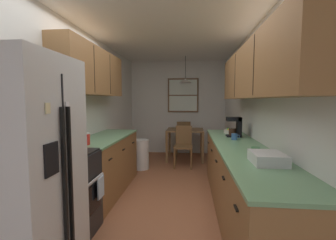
% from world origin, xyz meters
% --- Properties ---
extents(ground_plane, '(12.00, 12.00, 0.00)m').
position_xyz_m(ground_plane, '(0.00, 1.00, 0.00)').
color(ground_plane, '#995B3D').
extents(wall_left, '(0.10, 9.00, 2.55)m').
position_xyz_m(wall_left, '(-1.35, 1.00, 1.27)').
color(wall_left, silver).
rests_on(wall_left, ground).
extents(wall_right, '(0.10, 9.00, 2.55)m').
position_xyz_m(wall_right, '(1.35, 1.00, 1.27)').
color(wall_right, silver).
rests_on(wall_right, ground).
extents(wall_back, '(4.40, 0.10, 2.55)m').
position_xyz_m(wall_back, '(0.00, 3.65, 1.27)').
color(wall_back, silver).
rests_on(wall_back, ground).
extents(ceiling_slab, '(4.40, 9.00, 0.08)m').
position_xyz_m(ceiling_slab, '(0.00, 1.00, 2.59)').
color(ceiling_slab, white).
extents(refrigerator, '(0.77, 0.75, 1.81)m').
position_xyz_m(refrigerator, '(-0.93, -1.22, 0.90)').
color(refrigerator, silver).
rests_on(refrigerator, ground).
extents(stove_range, '(0.66, 0.60, 1.10)m').
position_xyz_m(stove_range, '(-0.99, -0.53, 0.47)').
color(stove_range, black).
rests_on(stove_range, ground).
extents(microwave_over_range, '(0.39, 0.57, 0.35)m').
position_xyz_m(microwave_over_range, '(-1.11, -0.53, 1.71)').
color(microwave_over_range, black).
extents(counter_left, '(0.64, 1.84, 0.90)m').
position_xyz_m(counter_left, '(-1.00, 0.69, 0.45)').
color(counter_left, olive).
rests_on(counter_left, ground).
extents(upper_cabinets_left, '(0.33, 1.92, 0.70)m').
position_xyz_m(upper_cabinets_left, '(-1.14, 0.64, 1.91)').
color(upper_cabinets_left, olive).
extents(counter_right, '(0.64, 3.26, 0.90)m').
position_xyz_m(counter_right, '(1.00, 0.13, 0.45)').
color(counter_right, olive).
rests_on(counter_right, ground).
extents(upper_cabinets_right, '(0.33, 2.94, 0.64)m').
position_xyz_m(upper_cabinets_right, '(1.14, 0.08, 1.82)').
color(upper_cabinets_right, olive).
extents(dining_table, '(0.90, 0.78, 0.76)m').
position_xyz_m(dining_table, '(0.23, 2.89, 0.63)').
color(dining_table, brown).
rests_on(dining_table, ground).
extents(dining_chair_near, '(0.41, 0.41, 0.90)m').
position_xyz_m(dining_chair_near, '(0.21, 2.29, 0.50)').
color(dining_chair_near, brown).
rests_on(dining_chair_near, ground).
extents(dining_chair_far, '(0.45, 0.45, 0.90)m').
position_xyz_m(dining_chair_far, '(0.16, 3.49, 0.50)').
color(dining_chair_far, brown).
rests_on(dining_chair_far, ground).
extents(pendant_light, '(0.32, 0.32, 0.65)m').
position_xyz_m(pendant_light, '(0.23, 2.89, 1.95)').
color(pendant_light, black).
extents(back_window, '(0.84, 0.05, 0.93)m').
position_xyz_m(back_window, '(0.15, 3.58, 1.61)').
color(back_window, brown).
extents(trash_bin, '(0.35, 0.35, 0.63)m').
position_xyz_m(trash_bin, '(-0.70, 1.99, 0.32)').
color(trash_bin, white).
rests_on(trash_bin, ground).
extents(storage_canister, '(0.13, 0.13, 0.16)m').
position_xyz_m(storage_canister, '(-1.00, 0.02, 0.98)').
color(storage_canister, red).
rests_on(storage_canister, counter_left).
extents(dish_towel, '(0.02, 0.16, 0.24)m').
position_xyz_m(dish_towel, '(-0.64, -0.38, 0.50)').
color(dish_towel, silver).
extents(coffee_maker, '(0.22, 0.18, 0.31)m').
position_xyz_m(coffee_maker, '(1.07, 0.89, 1.06)').
color(coffee_maker, black).
rests_on(coffee_maker, counter_right).
extents(mug_by_coffeemaker, '(0.13, 0.09, 0.09)m').
position_xyz_m(mug_by_coffeemaker, '(1.03, -0.38, 0.95)').
color(mug_by_coffeemaker, '#3F7F4C').
rests_on(mug_by_coffeemaker, counter_right).
extents(mug_spare, '(0.12, 0.09, 0.09)m').
position_xyz_m(mug_spare, '(1.00, 0.61, 0.94)').
color(mug_spare, '#335999').
rests_on(mug_spare, counter_right).
extents(fruit_bowl, '(0.23, 0.23, 0.09)m').
position_xyz_m(fruit_bowl, '(1.06, 1.28, 0.94)').
color(fruit_bowl, silver).
rests_on(fruit_bowl, counter_right).
extents(dish_rack, '(0.28, 0.34, 0.10)m').
position_xyz_m(dish_rack, '(1.06, -0.67, 0.95)').
color(dish_rack, silver).
rests_on(dish_rack, counter_right).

